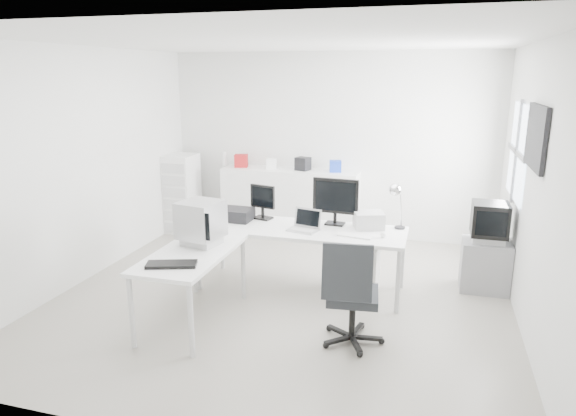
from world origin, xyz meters
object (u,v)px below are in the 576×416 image
(laptop, at_px, (303,221))
(crt_tv, at_px, (489,223))
(drawer_pedestal, at_px, (361,269))
(sideboard, at_px, (290,203))
(inkjet_printer, at_px, (235,214))
(filing_cabinet, at_px, (182,193))
(side_desk, at_px, (193,287))
(lcd_monitor_small, at_px, (263,202))
(lcd_monitor_large, at_px, (335,201))
(office_chair, at_px, (353,291))
(laser_printer, at_px, (369,220))
(main_desk, at_px, (301,258))
(crt_monitor, at_px, (201,221))
(tv_cabinet, at_px, (485,266))

(laptop, relative_size, crt_tv, 0.74)
(drawer_pedestal, relative_size, sideboard, 0.28)
(inkjet_printer, xyz_separation_m, filing_cabinet, (-1.56, 1.62, -0.20))
(inkjet_printer, xyz_separation_m, crt_tv, (2.94, 0.47, -0.00))
(filing_cabinet, bearing_deg, drawer_pedestal, -28.27)
(side_desk, distance_m, lcd_monitor_small, 1.50)
(crt_tv, distance_m, sideboard, 3.11)
(lcd_monitor_large, xyz_separation_m, sideboard, (-1.03, 1.71, -0.51))
(drawer_pedestal, relative_size, filing_cabinet, 0.48)
(sideboard, distance_m, filing_cabinet, 1.75)
(office_chair, distance_m, sideboard, 3.38)
(drawer_pedestal, relative_size, lcd_monitor_small, 1.45)
(inkjet_printer, height_order, laser_printer, laser_printer)
(main_desk, xyz_separation_m, crt_tv, (2.09, 0.57, 0.45))
(crt_monitor, height_order, filing_cabinet, crt_monitor)
(lcd_monitor_large, bearing_deg, crt_tv, 14.60)
(sideboard, bearing_deg, laptop, -70.40)
(lcd_monitor_small, xyz_separation_m, laser_printer, (1.30, -0.03, -0.11))
(crt_monitor, distance_m, tv_cabinet, 3.34)
(side_desk, xyz_separation_m, tv_cabinet, (2.94, 1.67, -0.08))
(main_desk, relative_size, crt_tv, 4.80)
(lcd_monitor_large, bearing_deg, lcd_monitor_small, -175.84)
(laser_printer, height_order, sideboard, sideboard)
(inkjet_printer, height_order, office_chair, office_chair)
(sideboard, bearing_deg, laser_printer, -50.50)
(laptop, bearing_deg, crt_tv, 31.59)
(sideboard, height_order, filing_cabinet, filing_cabinet)
(drawer_pedestal, relative_size, crt_monitor, 1.19)
(side_desk, xyz_separation_m, inkjet_printer, (0.00, 1.20, 0.45))
(tv_cabinet, bearing_deg, lcd_monitor_large, -169.56)
(office_chair, bearing_deg, side_desk, 174.10)
(side_desk, distance_m, filing_cabinet, 3.24)
(laser_printer, xyz_separation_m, sideboard, (-1.43, 1.74, -0.32))
(lcd_monitor_small, distance_m, laptop, 0.70)
(drawer_pedestal, distance_m, filing_cabinet, 3.55)
(main_desk, xyz_separation_m, side_desk, (-0.85, -1.10, 0.00))
(inkjet_printer, distance_m, crt_tv, 2.98)
(lcd_monitor_large, xyz_separation_m, laptop, (-0.30, -0.35, -0.16))
(side_desk, xyz_separation_m, laser_printer, (1.60, 1.32, 0.47))
(filing_cabinet, bearing_deg, lcd_monitor_small, -38.35)
(lcd_monitor_large, distance_m, tv_cabinet, 1.91)
(laptop, xyz_separation_m, crt_tv, (2.04, 0.67, -0.05))
(side_desk, xyz_separation_m, laptop, (0.90, 1.00, 0.49))
(drawer_pedestal, xyz_separation_m, laptop, (-0.65, -0.15, 0.57))
(crt_monitor, bearing_deg, lcd_monitor_small, 86.31)
(crt_monitor, bearing_deg, filing_cabinet, 132.82)
(lcd_monitor_small, distance_m, laser_printer, 1.31)
(tv_cabinet, bearing_deg, crt_tv, 0.00)
(office_chair, bearing_deg, tv_cabinet, 45.34)
(lcd_monitor_small, bearing_deg, sideboard, 108.82)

